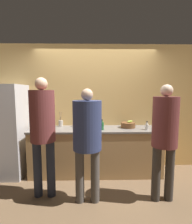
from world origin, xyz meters
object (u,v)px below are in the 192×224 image
bottle_green (102,126)px  cup_white (75,125)px  fruit_bowl (128,125)px  person_right (165,132)px  utensil_crock (61,123)px  bottle_clear (147,126)px  person_left (43,126)px  refrigerator (6,130)px  person_center (87,134)px

bottle_green → cup_white: (-0.55, 0.32, -0.04)m
fruit_bowl → cup_white: (-1.09, 0.14, -0.01)m
person_right → utensil_crock: (-1.71, 1.15, -0.06)m
utensil_crock → bottle_clear: size_ratio=1.90×
person_right → bottle_clear: bearing=91.1°
bottle_clear → cup_white: bottle_clear is taller
utensil_crock → bottle_clear: (1.70, -0.37, -0.01)m
person_left → utensil_crock: bearing=85.1°
refrigerator → cup_white: bearing=9.4°
person_left → utensil_crock: (0.09, 1.01, -0.13)m
bottle_green → cup_white: size_ratio=2.37×
utensil_crock → person_left: bearing=-94.9°
person_left → bottle_clear: (1.78, 0.64, -0.14)m
person_right → bottle_clear: person_right is taller
utensil_crock → person_center: bearing=-63.3°
person_right → utensil_crock: bearing=146.1°
person_right → fruit_bowl: (-0.33, 0.98, -0.08)m
person_right → bottle_clear: size_ratio=10.75×
person_right → utensil_crock: person_right is taller
person_center → fruit_bowl: size_ratio=5.87×
person_right → bottle_clear: (-0.02, 0.78, -0.07)m
bottle_green → fruit_bowl: bearing=18.6°
person_center → bottle_green: 0.85m
utensil_crock → bottle_green: bearing=-22.9°
person_center → bottle_green: bearing=72.6°
refrigerator → person_left: bearing=-39.2°
bottle_clear → cup_white: 1.44m
person_left → fruit_bowl: 1.70m
person_right → bottle_green: size_ratio=8.73×
refrigerator → fruit_bowl: (2.40, 0.08, 0.08)m
person_center → bottle_green: size_ratio=8.43×
refrigerator → person_center: refrigerator is taller
refrigerator → bottle_clear: refrigerator is taller
refrigerator → person_center: bearing=-29.7°
person_left → person_right: 1.81m
refrigerator → bottle_clear: size_ratio=10.94×
bottle_green → bottle_clear: (0.86, -0.02, -0.01)m
person_left → person_center: 0.70m
person_center → fruit_bowl: bearing=51.4°
fruit_bowl → bottle_green: bottle_green is taller
refrigerator → person_right: 2.88m
bottle_clear → fruit_bowl: bearing=147.7°
person_center → bottle_clear: 1.37m
utensil_crock → bottle_clear: utensil_crock is taller
bottle_clear → utensil_crock: bearing=167.6°
refrigerator → person_center: (1.60, -0.92, 0.15)m
person_right → bottle_green: 1.18m
cup_white → refrigerator: bearing=-170.6°
person_center → bottle_clear: size_ratio=10.38×
person_left → bottle_clear: size_ratio=11.40×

